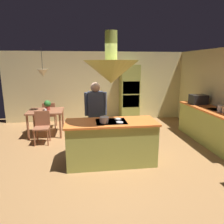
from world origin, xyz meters
TOP-DOWN VIEW (x-y plane):
  - ground at (0.00, 0.00)m, footprint 8.16×8.16m
  - wall_back at (0.00, 3.45)m, footprint 6.80×0.10m
  - kitchen_island at (0.00, -0.20)m, footprint 1.93×0.79m
  - counter_run_right at (2.84, 0.60)m, footprint 0.73×2.58m
  - oven_tower at (1.10, 3.04)m, footprint 0.66×0.62m
  - dining_table at (-1.70, 1.90)m, footprint 1.02×0.89m
  - person_at_island at (-0.28, 0.47)m, footprint 0.53×0.23m
  - range_hood at (0.00, -0.20)m, footprint 1.10×1.10m
  - pendant_light_over_table at (-1.70, 1.90)m, footprint 0.32×0.32m
  - chair_facing_island at (-1.70, 1.23)m, footprint 0.40×0.40m
  - chair_by_back_wall at (-1.70, 2.57)m, footprint 0.40×0.40m
  - potted_plant_on_table at (-1.64, 1.93)m, footprint 0.20×0.20m
  - cup_on_table at (-1.67, 1.68)m, footprint 0.07×0.07m
  - canister_tea at (2.84, 0.32)m, footprint 0.13×0.13m
  - microwave_on_counter at (2.84, 1.36)m, footprint 0.46×0.36m
  - cooking_pot_on_cooktop at (-0.16, -0.33)m, footprint 0.18×0.18m

SIDE VIEW (x-z plane):
  - ground at x=0.00m, z-range 0.00..0.00m
  - kitchen_island at x=0.00m, z-range -0.01..0.95m
  - counter_run_right at x=2.84m, z-range 0.01..0.95m
  - chair_facing_island at x=-1.70m, z-range 0.07..0.94m
  - chair_by_back_wall at x=-1.70m, z-range 0.07..0.94m
  - dining_table at x=-1.70m, z-range 0.28..1.04m
  - cup_on_table at x=-1.67m, z-range 0.76..0.85m
  - potted_plant_on_table at x=-1.64m, z-range 0.78..1.08m
  - person_at_island at x=-0.28m, z-range 0.13..1.83m
  - cooking_pot_on_cooktop at x=-0.16m, z-range 0.96..1.08m
  - canister_tea at x=2.84m, z-range 0.94..1.11m
  - oven_tower at x=1.10m, z-range 0.00..2.08m
  - microwave_on_counter at x=2.84m, z-range 0.94..1.22m
  - wall_back at x=0.00m, z-range 0.00..2.55m
  - pendant_light_over_table at x=-1.70m, z-range 1.45..2.27m
  - range_hood at x=0.00m, z-range 1.49..2.49m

